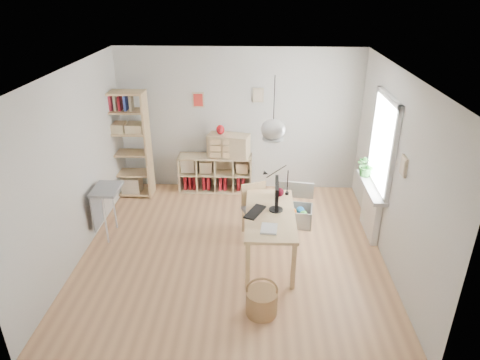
{
  "coord_description": "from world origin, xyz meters",
  "views": [
    {
      "loc": [
        0.34,
        -5.45,
        3.78
      ],
      "look_at": [
        0.1,
        0.3,
        1.05
      ],
      "focal_mm": 32.0,
      "sensor_mm": 36.0,
      "label": 1
    }
  ],
  "objects_px": {
    "cube_shelf": "(215,175)",
    "chair": "(256,207)",
    "tall_bookshelf": "(127,141)",
    "drawer_chest": "(229,145)",
    "desk": "(270,219)",
    "storage_chest": "(294,211)",
    "monitor": "(277,195)"
  },
  "relations": [
    {
      "from": "cube_shelf",
      "to": "chair",
      "type": "distance_m",
      "value": 1.79
    },
    {
      "from": "tall_bookshelf",
      "to": "monitor",
      "type": "height_order",
      "value": "tall_bookshelf"
    },
    {
      "from": "tall_bookshelf",
      "to": "desk",
      "type": "bearing_deg",
      "value": -37.01
    },
    {
      "from": "tall_bookshelf",
      "to": "chair",
      "type": "height_order",
      "value": "tall_bookshelf"
    },
    {
      "from": "storage_chest",
      "to": "monitor",
      "type": "height_order",
      "value": "monitor"
    },
    {
      "from": "desk",
      "to": "chair",
      "type": "relative_size",
      "value": 1.77
    },
    {
      "from": "desk",
      "to": "monitor",
      "type": "bearing_deg",
      "value": 47.48
    },
    {
      "from": "cube_shelf",
      "to": "chair",
      "type": "relative_size",
      "value": 1.65
    },
    {
      "from": "tall_bookshelf",
      "to": "chair",
      "type": "distance_m",
      "value": 2.79
    },
    {
      "from": "chair",
      "to": "cube_shelf",
      "type": "bearing_deg",
      "value": 94.46
    },
    {
      "from": "desk",
      "to": "tall_bookshelf",
      "type": "relative_size",
      "value": 0.75
    },
    {
      "from": "drawer_chest",
      "to": "tall_bookshelf",
      "type": "bearing_deg",
      "value": -159.07
    },
    {
      "from": "cube_shelf",
      "to": "chair",
      "type": "bearing_deg",
      "value": -62.44
    },
    {
      "from": "tall_bookshelf",
      "to": "chair",
      "type": "xyz_separation_m",
      "value": [
        2.39,
        -1.3,
        -0.6
      ]
    },
    {
      "from": "tall_bookshelf",
      "to": "monitor",
      "type": "distance_m",
      "value": 3.25
    },
    {
      "from": "desk",
      "to": "storage_chest",
      "type": "xyz_separation_m",
      "value": [
        0.45,
        1.05,
        -0.45
      ]
    },
    {
      "from": "desk",
      "to": "drawer_chest",
      "type": "distance_m",
      "value": 2.33
    },
    {
      "from": "cube_shelf",
      "to": "tall_bookshelf",
      "type": "xyz_separation_m",
      "value": [
        -1.56,
        -0.28,
        0.79
      ]
    },
    {
      "from": "storage_chest",
      "to": "drawer_chest",
      "type": "height_order",
      "value": "drawer_chest"
    },
    {
      "from": "desk",
      "to": "chair",
      "type": "distance_m",
      "value": 0.7
    },
    {
      "from": "cube_shelf",
      "to": "desk",
      "type": "bearing_deg",
      "value": -65.39
    },
    {
      "from": "storage_chest",
      "to": "monitor",
      "type": "xyz_separation_m",
      "value": [
        -0.37,
        -0.96,
        0.79
      ]
    },
    {
      "from": "desk",
      "to": "chair",
      "type": "xyz_separation_m",
      "value": [
        -0.2,
        0.65,
        -0.17
      ]
    },
    {
      "from": "chair",
      "to": "monitor",
      "type": "xyz_separation_m",
      "value": [
        0.28,
        -0.56,
        0.52
      ]
    },
    {
      "from": "tall_bookshelf",
      "to": "drawer_chest",
      "type": "bearing_deg",
      "value": 7.38
    },
    {
      "from": "tall_bookshelf",
      "to": "chair",
      "type": "bearing_deg",
      "value": -28.53
    },
    {
      "from": "storage_chest",
      "to": "drawer_chest",
      "type": "bearing_deg",
      "value": 144.19
    },
    {
      "from": "desk",
      "to": "cube_shelf",
      "type": "xyz_separation_m",
      "value": [
        -1.02,
        2.23,
        -0.36
      ]
    },
    {
      "from": "desk",
      "to": "tall_bookshelf",
      "type": "height_order",
      "value": "tall_bookshelf"
    },
    {
      "from": "cube_shelf",
      "to": "drawer_chest",
      "type": "xyz_separation_m",
      "value": [
        0.29,
        -0.04,
        0.64
      ]
    },
    {
      "from": "tall_bookshelf",
      "to": "drawer_chest",
      "type": "xyz_separation_m",
      "value": [
        1.85,
        0.24,
        -0.15
      ]
    },
    {
      "from": "monitor",
      "to": "drawer_chest",
      "type": "xyz_separation_m",
      "value": [
        -0.82,
        2.1,
        -0.06
      ]
    }
  ]
}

